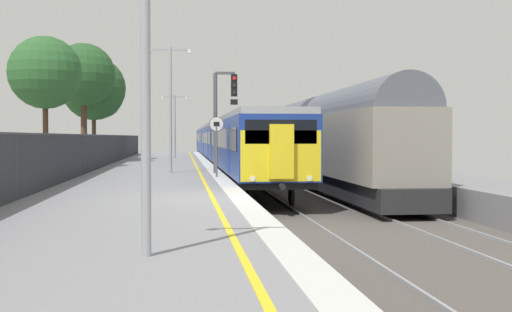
{
  "coord_description": "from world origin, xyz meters",
  "views": [
    {
      "loc": [
        -1.19,
        -17.79,
        1.66
      ],
      "look_at": [
        1.58,
        6.88,
        0.94
      ],
      "focal_mm": 46.9,
      "sensor_mm": 36.0,
      "label": 1
    }
  ],
  "objects_px": {
    "commuter_train_at_platform": "(223,142)",
    "signal_gantry": "(222,110)",
    "platform_lamp_mid": "(170,99)",
    "platform_lamp_far": "(175,120)",
    "platform_lamp_near": "(145,34)",
    "background_tree_left": "(83,77)",
    "freight_train_adjacent_track": "(282,138)",
    "background_tree_right": "(95,91)",
    "speed_limit_sign": "(217,139)",
    "background_tree_centre": "(44,74)"
  },
  "relations": [
    {
      "from": "platform_lamp_near",
      "to": "freight_train_adjacent_track",
      "type": "bearing_deg",
      "value": 78.66
    },
    {
      "from": "platform_lamp_mid",
      "to": "freight_train_adjacent_track",
      "type": "bearing_deg",
      "value": 65.75
    },
    {
      "from": "signal_gantry",
      "to": "platform_lamp_near",
      "type": "xyz_separation_m",
      "value": [
        -2.31,
        -20.86,
        0.18
      ]
    },
    {
      "from": "speed_limit_sign",
      "to": "platform_lamp_near",
      "type": "bearing_deg",
      "value": -96.1
    },
    {
      "from": "platform_lamp_near",
      "to": "background_tree_centre",
      "type": "height_order",
      "value": "background_tree_centre"
    },
    {
      "from": "background_tree_left",
      "to": "speed_limit_sign",
      "type": "bearing_deg",
      "value": -65.49
    },
    {
      "from": "background_tree_left",
      "to": "commuter_train_at_platform",
      "type": "bearing_deg",
      "value": 40.2
    },
    {
      "from": "freight_train_adjacent_track",
      "to": "background_tree_centre",
      "type": "distance_m",
      "value": 19.06
    },
    {
      "from": "commuter_train_at_platform",
      "to": "background_tree_left",
      "type": "distance_m",
      "value": 13.22
    },
    {
      "from": "speed_limit_sign",
      "to": "platform_lamp_near",
      "type": "height_order",
      "value": "platform_lamp_near"
    },
    {
      "from": "platform_lamp_near",
      "to": "background_tree_left",
      "type": "distance_m",
      "value": 35.46
    },
    {
      "from": "platform_lamp_near",
      "to": "background_tree_centre",
      "type": "relative_size",
      "value": 0.74
    },
    {
      "from": "background_tree_centre",
      "to": "background_tree_right",
      "type": "height_order",
      "value": "background_tree_right"
    },
    {
      "from": "speed_limit_sign",
      "to": "platform_lamp_mid",
      "type": "relative_size",
      "value": 0.43
    },
    {
      "from": "signal_gantry",
      "to": "background_tree_centre",
      "type": "relative_size",
      "value": 0.66
    },
    {
      "from": "commuter_train_at_platform",
      "to": "freight_train_adjacent_track",
      "type": "distance_m",
      "value": 5.83
    },
    {
      "from": "background_tree_centre",
      "to": "background_tree_right",
      "type": "bearing_deg",
      "value": 85.07
    },
    {
      "from": "platform_lamp_mid",
      "to": "background_tree_centre",
      "type": "relative_size",
      "value": 0.83
    },
    {
      "from": "freight_train_adjacent_track",
      "to": "platform_lamp_far",
      "type": "height_order",
      "value": "platform_lamp_far"
    },
    {
      "from": "speed_limit_sign",
      "to": "background_tree_left",
      "type": "bearing_deg",
      "value": 114.51
    },
    {
      "from": "freight_train_adjacent_track",
      "to": "background_tree_left",
      "type": "distance_m",
      "value": 14.64
    },
    {
      "from": "commuter_train_at_platform",
      "to": "platform_lamp_near",
      "type": "distance_m",
      "value": 43.17
    },
    {
      "from": "signal_gantry",
      "to": "platform_lamp_far",
      "type": "relative_size",
      "value": 0.94
    },
    {
      "from": "background_tree_right",
      "to": "platform_lamp_mid",
      "type": "bearing_deg",
      "value": -72.58
    },
    {
      "from": "signal_gantry",
      "to": "speed_limit_sign",
      "type": "height_order",
      "value": "signal_gantry"
    },
    {
      "from": "platform_lamp_far",
      "to": "background_tree_left",
      "type": "height_order",
      "value": "background_tree_left"
    },
    {
      "from": "signal_gantry",
      "to": "background_tree_left",
      "type": "height_order",
      "value": "background_tree_left"
    },
    {
      "from": "speed_limit_sign",
      "to": "platform_lamp_near",
      "type": "xyz_separation_m",
      "value": [
        -1.92,
        -17.97,
        1.48
      ]
    },
    {
      "from": "commuter_train_at_platform",
      "to": "platform_lamp_far",
      "type": "bearing_deg",
      "value": 179.91
    },
    {
      "from": "platform_lamp_near",
      "to": "background_tree_left",
      "type": "height_order",
      "value": "background_tree_left"
    },
    {
      "from": "platform_lamp_mid",
      "to": "platform_lamp_far",
      "type": "distance_m",
      "value": 21.49
    },
    {
      "from": "commuter_train_at_platform",
      "to": "background_tree_centre",
      "type": "distance_m",
      "value": 19.63
    },
    {
      "from": "platform_lamp_mid",
      "to": "background_tree_right",
      "type": "relative_size",
      "value": 0.78
    },
    {
      "from": "speed_limit_sign",
      "to": "platform_lamp_near",
      "type": "relative_size",
      "value": 0.48
    },
    {
      "from": "freight_train_adjacent_track",
      "to": "background_tree_left",
      "type": "bearing_deg",
      "value": -164.16
    },
    {
      "from": "platform_lamp_far",
      "to": "background_tree_right",
      "type": "distance_m",
      "value": 7.0
    },
    {
      "from": "commuter_train_at_platform",
      "to": "signal_gantry",
      "type": "xyz_separation_m",
      "value": [
        -1.46,
        -22.11,
        1.61
      ]
    },
    {
      "from": "speed_limit_sign",
      "to": "background_tree_right",
      "type": "height_order",
      "value": "background_tree_right"
    },
    {
      "from": "speed_limit_sign",
      "to": "background_tree_right",
      "type": "xyz_separation_m",
      "value": [
        -7.5,
        21.29,
        3.36
      ]
    },
    {
      "from": "background_tree_left",
      "to": "background_tree_right",
      "type": "distance_m",
      "value": 4.41
    },
    {
      "from": "freight_train_adjacent_track",
      "to": "platform_lamp_near",
      "type": "bearing_deg",
      "value": -101.34
    },
    {
      "from": "speed_limit_sign",
      "to": "background_tree_right",
      "type": "bearing_deg",
      "value": 109.4
    },
    {
      "from": "commuter_train_at_platform",
      "to": "platform_lamp_mid",
      "type": "height_order",
      "value": "platform_lamp_mid"
    },
    {
      "from": "platform_lamp_far",
      "to": "background_tree_left",
      "type": "bearing_deg",
      "value": -125.63
    },
    {
      "from": "background_tree_centre",
      "to": "freight_train_adjacent_track",
      "type": "bearing_deg",
      "value": 39.74
    },
    {
      "from": "freight_train_adjacent_track",
      "to": "background_tree_centre",
      "type": "bearing_deg",
      "value": -140.26
    },
    {
      "from": "background_tree_left",
      "to": "freight_train_adjacent_track",
      "type": "bearing_deg",
      "value": 15.84
    },
    {
      "from": "platform_lamp_near",
      "to": "platform_lamp_far",
      "type": "xyz_separation_m",
      "value": [
        -0.0,
        42.98,
        -0.14
      ]
    },
    {
      "from": "commuter_train_at_platform",
      "to": "speed_limit_sign",
      "type": "distance_m",
      "value": 25.07
    },
    {
      "from": "commuter_train_at_platform",
      "to": "background_tree_centre",
      "type": "bearing_deg",
      "value": -122.72
    }
  ]
}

